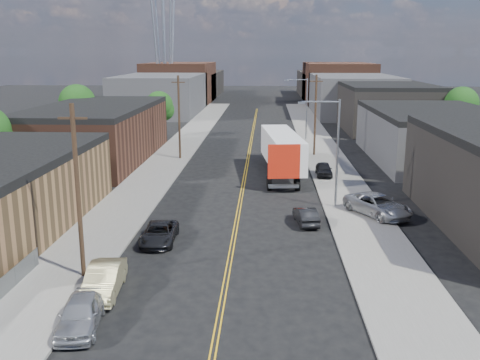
# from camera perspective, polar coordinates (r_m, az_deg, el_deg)

# --- Properties ---
(ground) EXTENTS (260.00, 260.00, 0.00)m
(ground) POSITION_cam_1_polar(r_m,az_deg,el_deg) (79.16, 1.22, 4.29)
(ground) COLOR black
(ground) RESTS_ON ground
(centerline) EXTENTS (0.32, 120.00, 0.01)m
(centerline) POSITION_cam_1_polar(r_m,az_deg,el_deg) (64.41, 0.83, 2.17)
(centerline) COLOR gold
(centerline) RESTS_ON ground
(sidewalk_left) EXTENTS (5.00, 140.00, 0.15)m
(sidewalk_left) POSITION_cam_1_polar(r_m,az_deg,el_deg) (65.41, -7.52, 2.29)
(sidewalk_left) COLOR slate
(sidewalk_left) RESTS_ON ground
(sidewalk_right) EXTENTS (5.00, 140.00, 0.15)m
(sidewalk_right) POSITION_cam_1_polar(r_m,az_deg,el_deg) (64.77, 9.27, 2.12)
(sidewalk_right) COLOR slate
(sidewalk_right) RESTS_ON ground
(warehouse_brown) EXTENTS (12.00, 26.00, 6.60)m
(warehouse_brown) POSITION_cam_1_polar(r_m,az_deg,el_deg) (65.98, -15.07, 4.88)
(warehouse_brown) COLOR #47281C
(warehouse_brown) RESTS_ON ground
(industrial_right_b) EXTENTS (14.00, 24.00, 6.10)m
(industrial_right_b) POSITION_cam_1_polar(r_m,az_deg,el_deg) (67.79, 19.86, 4.55)
(industrial_right_b) COLOR #3B3B3D
(industrial_right_b) RESTS_ON ground
(industrial_right_c) EXTENTS (14.00, 22.00, 7.60)m
(industrial_right_c) POSITION_cam_1_polar(r_m,az_deg,el_deg) (92.69, 15.30, 7.54)
(industrial_right_c) COLOR black
(industrial_right_c) RESTS_ON ground
(skyline_left_a) EXTENTS (16.00, 30.00, 8.00)m
(skyline_left_a) POSITION_cam_1_polar(r_m,az_deg,el_deg) (115.59, -8.34, 9.06)
(skyline_left_a) COLOR #3B3B3D
(skyline_left_a) RESTS_ON ground
(skyline_right_a) EXTENTS (16.00, 30.00, 8.00)m
(skyline_right_a) POSITION_cam_1_polar(r_m,az_deg,el_deg) (114.83, 11.90, 8.89)
(skyline_right_a) COLOR #3B3B3D
(skyline_right_a) RESTS_ON ground
(skyline_left_b) EXTENTS (16.00, 26.00, 10.00)m
(skyline_left_b) POSITION_cam_1_polar(r_m,az_deg,el_deg) (140.09, -6.38, 10.28)
(skyline_left_b) COLOR #47281C
(skyline_left_b) RESTS_ON ground
(skyline_right_b) EXTENTS (16.00, 26.00, 10.00)m
(skyline_right_b) POSITION_cam_1_polar(r_m,az_deg,el_deg) (139.47, 10.33, 10.13)
(skyline_right_b) COLOR #47281C
(skyline_right_b) RESTS_ON ground
(skyline_left_c) EXTENTS (16.00, 40.00, 7.00)m
(skyline_left_c) POSITION_cam_1_polar(r_m,az_deg,el_deg) (159.93, -5.23, 10.16)
(skyline_left_c) COLOR black
(skyline_left_c) RESTS_ON ground
(skyline_right_c) EXTENTS (16.00, 40.00, 7.00)m
(skyline_right_c) POSITION_cam_1_polar(r_m,az_deg,el_deg) (159.38, 9.39, 10.02)
(skyline_right_c) COLOR black
(skyline_right_c) RESTS_ON ground
(streetlight_near) EXTENTS (3.39, 0.25, 9.00)m
(streetlight_near) POSITION_cam_1_polar(r_m,az_deg,el_deg) (44.07, 9.87, 3.72)
(streetlight_near) COLOR gray
(streetlight_near) RESTS_ON ground
(streetlight_far) EXTENTS (3.39, 0.25, 9.00)m
(streetlight_far) POSITION_cam_1_polar(r_m,az_deg,el_deg) (78.64, 6.84, 8.05)
(streetlight_far) COLOR gray
(streetlight_far) RESTS_ON ground
(utility_pole_left_near) EXTENTS (1.60, 0.26, 10.00)m
(utility_pole_left_near) POSITION_cam_1_polar(r_m,az_deg,el_deg) (30.90, -16.91, -1.18)
(utility_pole_left_near) COLOR black
(utility_pole_left_near) RESTS_ON ground
(utility_pole_left_far) EXTENTS (1.60, 0.26, 10.00)m
(utility_pole_left_far) POSITION_cam_1_polar(r_m,az_deg,el_deg) (64.40, -6.51, 6.71)
(utility_pole_left_far) COLOR black
(utility_pole_left_far) RESTS_ON ground
(utility_pole_right) EXTENTS (1.60, 0.26, 10.00)m
(utility_pole_right) POSITION_cam_1_polar(r_m,az_deg,el_deg) (66.81, 8.04, 6.90)
(utility_pole_right) COLOR black
(utility_pole_right) RESTS_ON ground
(tree_left_mid) EXTENTS (5.10, 5.04, 8.37)m
(tree_left_mid) POSITION_cam_1_polar(r_m,az_deg,el_deg) (77.97, -16.91, 7.64)
(tree_left_mid) COLOR black
(tree_left_mid) RESTS_ON ground
(tree_left_far) EXTENTS (4.35, 4.20, 6.97)m
(tree_left_far) POSITION_cam_1_polar(r_m,az_deg,el_deg) (82.12, -8.58, 7.69)
(tree_left_far) COLOR black
(tree_left_far) RESTS_ON ground
(tree_right_far) EXTENTS (4.85, 4.76, 7.91)m
(tree_right_far) POSITION_cam_1_polar(r_m,az_deg,el_deg) (83.27, 22.57, 7.32)
(tree_right_far) COLOR black
(tree_right_far) RESTS_ON ground
(semi_truck) EXTENTS (4.47, 17.55, 4.53)m
(semi_truck) POSITION_cam_1_polar(r_m,az_deg,el_deg) (57.28, 4.45, 3.32)
(semi_truck) COLOR silver
(semi_truck) RESTS_ON ground
(car_left_a) EXTENTS (2.40, 4.72, 1.54)m
(car_left_a) POSITION_cam_1_polar(r_m,az_deg,el_deg) (26.79, -16.66, -13.45)
(car_left_a) COLOR #B1B4B7
(car_left_a) RESTS_ON ground
(car_left_b) EXTENTS (2.04, 4.92, 1.58)m
(car_left_b) POSITION_cam_1_polar(r_m,az_deg,el_deg) (29.94, -14.32, -10.29)
(car_left_b) COLOR tan
(car_left_b) RESTS_ON ground
(car_left_c) EXTENTS (2.32, 4.81, 1.32)m
(car_left_c) POSITION_cam_1_polar(r_m,az_deg,el_deg) (36.87, -8.61, -5.65)
(car_left_c) COLOR black
(car_left_c) RESTS_ON ground
(car_right_oncoming) EXTENTS (1.90, 4.07, 1.29)m
(car_right_oncoming) POSITION_cam_1_polar(r_m,az_deg,el_deg) (40.62, 7.04, -3.81)
(car_right_oncoming) COLOR black
(car_right_oncoming) RESTS_ON ground
(car_right_lot_a) EXTENTS (5.37, 6.49, 1.65)m
(car_right_lot_a) POSITION_cam_1_polar(r_m,az_deg,el_deg) (43.28, 14.49, -2.60)
(car_right_lot_a) COLOR #A5A6AA
(car_right_lot_a) RESTS_ON sidewalk_right
(car_right_lot_c) EXTENTS (1.66, 3.99, 1.35)m
(car_right_lot_c) POSITION_cam_1_polar(r_m,az_deg,el_deg) (56.03, 8.93, 1.14)
(car_right_lot_c) COLOR black
(car_right_lot_c) RESTS_ON sidewalk_right
(car_ahead_truck) EXTENTS (3.10, 6.02, 1.63)m
(car_ahead_truck) POSITION_cam_1_polar(r_m,az_deg,el_deg) (63.63, 4.41, 2.73)
(car_ahead_truck) COLOR black
(car_ahead_truck) RESTS_ON ground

